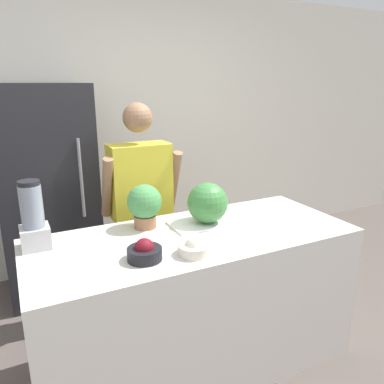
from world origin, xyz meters
name	(u,v)px	position (x,y,z in m)	size (l,w,h in m)	color
wall_back	(113,132)	(0.00, 2.12, 1.30)	(8.00, 0.06, 2.60)	silver
counter_island	(195,301)	(0.00, 0.39, 0.45)	(1.92, 0.79, 0.89)	beige
refrigerator	(48,193)	(-0.67, 1.75, 0.87)	(0.74, 0.66, 1.75)	#232328
person	(141,210)	(-0.08, 1.13, 0.82)	(0.58, 0.26, 1.62)	gray
cutting_board	(203,223)	(0.12, 0.52, 0.90)	(0.41, 0.24, 0.01)	white
watermelon	(208,203)	(0.14, 0.51, 1.03)	(0.25, 0.25, 0.25)	#3D7F3D
bowl_cherries	(145,252)	(-0.37, 0.22, 0.94)	(0.18, 0.18, 0.11)	black
bowl_cream	(194,248)	(-0.12, 0.16, 0.93)	(0.17, 0.17, 0.10)	beige
blender	(33,219)	(-0.85, 0.61, 1.06)	(0.15, 0.15, 0.37)	#B7B7BC
potted_plant	(144,204)	(-0.22, 0.63, 1.04)	(0.21, 0.21, 0.27)	#996647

